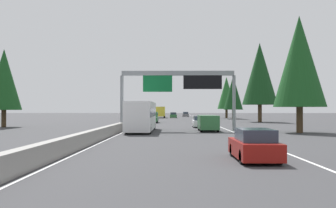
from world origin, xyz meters
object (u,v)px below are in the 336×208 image
Objects in this scene: sedan_far_right at (200,122)px; conifer_left_near at (4,79)px; conifer_right_near at (299,61)px; sedan_mid_right at (186,114)px; sedan_mid_center at (254,146)px; conifer_right_distant at (226,93)px; pickup_distant_b at (152,117)px; sedan_near_right at (173,115)px; sign_gantry_overhead at (179,83)px; conifer_right_far at (233,93)px; minivan_distant_a at (208,122)px; conifer_right_mid at (260,74)px; box_truck_far_center at (160,112)px; bus_mid_left at (141,115)px.

conifer_left_near reaches higher than sedan_far_right.
sedan_mid_right is at bearing 6.64° from conifer_right_near.
sedan_mid_center is 0.41× the size of conifer_right_distant.
pickup_distant_b reaches higher than sedan_near_right.
sedan_near_right and sedan_mid_right have the same top height.
sign_gantry_overhead is 2.88× the size of sedan_far_right.
conifer_left_near reaches higher than sedan_mid_center.
pickup_distant_b is 0.56× the size of conifer_right_far.
sedan_mid_center is 0.88× the size of minivan_distant_a.
pickup_distant_b is at bearing 100.81° from conifer_right_mid.
box_truck_far_center is (60.31, 4.23, -3.61)m from sign_gantry_overhead.
sedan_far_right is (7.74, -2.73, -4.54)m from sign_gantry_overhead.
conifer_left_near is at bearing 39.05° from sedan_mid_center.
conifer_right_mid is at bearing -79.19° from pickup_distant_b.
conifer_right_near is at bearing -168.57° from sedan_near_right.
conifer_right_near is (-78.21, -9.10, 6.47)m from sedan_mid_right.
box_truck_far_center is (0.65, 3.46, 0.93)m from sedan_near_right.
sedan_far_right is 41.22m from conifer_right_far.
conifer_right_distant reaches higher than sign_gantry_overhead.
minivan_distant_a is 32.21m from conifer_right_mid.
minivan_distant_a is 11.16m from conifer_right_near.
pickup_distant_b is 25.25m from conifer_left_near.
conifer_right_distant reaches higher than conifer_left_near.
sedan_near_right is 0.41× the size of conifer_right_distant.
sedan_mid_center and sedan_far_right have the same top height.
conifer_right_near is at bearing -165.74° from box_truck_far_center.
conifer_right_near reaches higher than conifer_left_near.
conifer_right_distant is at bearing -0.17° from conifer_right_far.
sedan_near_right is 1.00× the size of sedan_far_right.
sedan_mid_center is at bearing 167.26° from conifer_right_mid.
sedan_mid_right and sedan_far_right have the same top height.
pickup_distant_b reaches higher than minivan_distant_a.
sedan_far_right is at bearing 165.29° from conifer_right_far.
sedan_far_right is 24.86m from conifer_right_mid.
sign_gantry_overhead is at bearing 167.45° from conifer_right_distant.
sedan_mid_right is (76.13, -6.93, -1.03)m from bus_mid_left.
sign_gantry_overhead is 1.10× the size of bus_mid_left.
bus_mid_left is 1.07× the size of conifer_right_distant.
conifer_right_mid reaches higher than minivan_distant_a.
sedan_mid_center is 84.94m from box_truck_far_center.
sedan_mid_center is at bearing -171.14° from pickup_distant_b.
pickup_distant_b is at bearing 174.19° from sedan_near_right.
conifer_right_near reaches higher than sedan_mid_center.
conifer_right_far is (50.76, -1.12, -1.03)m from conifer_right_near.
sign_gantry_overhead is 0.88× the size of conifer_right_mid.
minivan_distant_a is 0.49× the size of conifer_left_near.
sedan_far_right is (9.15, -6.78, -1.03)m from bus_mid_left.
conifer_left_near is (0.00, 25.56, 5.55)m from sedan_far_right.
minivan_distant_a is 8.81m from sedan_far_right.
conifer_right_far is (47.26, -13.11, 0.91)m from sign_gantry_overhead.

